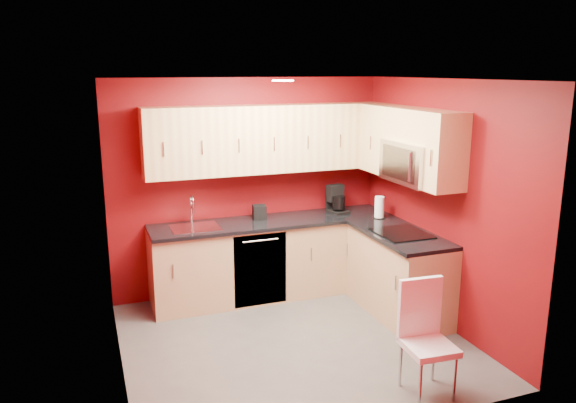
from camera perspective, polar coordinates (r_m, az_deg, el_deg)
floor at (r=5.63m, az=0.60°, el=-14.08°), size 3.20×3.20×0.00m
ceiling at (r=5.00m, az=0.67°, el=12.29°), size 3.20×3.20×0.00m
wall_back at (r=6.56m, az=-4.06°, el=1.50°), size 3.20×0.00×3.20m
wall_front at (r=3.87m, az=8.65°, el=-7.07°), size 3.20×0.00×3.20m
wall_left at (r=4.86m, az=-17.32°, el=-3.31°), size 0.00×3.00×3.00m
wall_right at (r=5.92m, az=15.26°, el=-0.24°), size 0.00×3.00×3.00m
base_cabinets_back at (r=6.56m, az=-1.51°, el=-5.87°), size 2.80×0.60×0.87m
base_cabinets_right at (r=6.19m, az=11.17°, el=-7.31°), size 0.60×1.30×0.87m
countertop_back at (r=6.41m, az=-1.49°, el=-2.06°), size 2.80×0.63×0.04m
countertop_right at (r=6.03m, az=11.32°, el=-3.32°), size 0.63×1.27×0.04m
upper_cabinets_back at (r=6.36m, az=-1.95°, el=6.41°), size 2.80×0.35×0.75m
upper_cabinets_right at (r=6.07m, az=11.86°, el=6.40°), size 0.35×1.55×0.75m
microwave at (r=5.89m, az=12.74°, el=3.91°), size 0.42×0.76×0.42m
cooktop at (r=5.99m, az=11.46°, el=-3.19°), size 0.50×0.55×0.01m
sink at (r=6.19m, az=-9.46°, el=-2.28°), size 0.52×0.42×0.35m
dishwasher_front at (r=6.22m, az=-2.84°, el=-6.95°), size 0.60×0.02×0.82m
downlight at (r=5.28m, az=-0.52°, el=12.19°), size 0.20×0.20×0.01m
coffee_maker at (r=6.71m, az=5.13°, el=0.22°), size 0.25×0.30×0.33m
napkin_holder at (r=6.44m, az=-2.92°, el=-1.08°), size 0.17×0.17×0.16m
paper_towel at (r=6.54m, az=9.26°, el=-0.58°), size 0.17×0.17×0.25m
dining_chair at (r=4.76m, az=14.13°, el=-13.54°), size 0.41×0.42×0.94m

